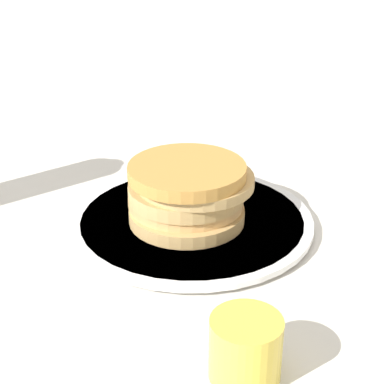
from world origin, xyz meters
name	(u,v)px	position (x,y,z in m)	size (l,w,h in m)	color
ground_plane	(207,218)	(0.00, 0.00, 0.00)	(4.00, 4.00, 0.00)	silver
plate	(192,221)	(0.01, -0.02, 0.01)	(0.29, 0.29, 0.01)	white
pancake_stack	(188,192)	(0.01, -0.03, 0.05)	(0.15, 0.15, 0.07)	tan
juice_glass	(246,348)	(0.27, -0.06, 0.03)	(0.06, 0.06, 0.06)	yellow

